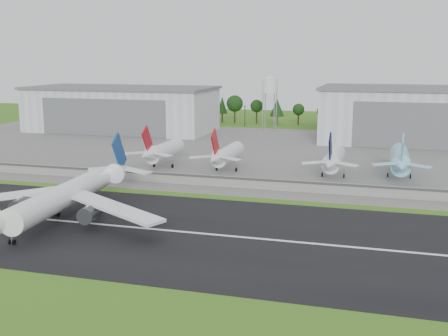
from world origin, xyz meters
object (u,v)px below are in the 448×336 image
(parked_jet_red_a, at_px, (161,151))
(main_airliner, at_px, (62,202))
(parked_jet_red_b, at_px, (225,155))
(parked_jet_navy, at_px, (333,160))
(parked_jet_skyblue, at_px, (400,160))
(ground_vehicle, at_px, (33,219))

(parked_jet_red_a, bearing_deg, main_airliner, -88.05)
(parked_jet_red_b, xyz_separation_m, parked_jet_navy, (36.10, 0.01, 0.06))
(parked_jet_red_b, bearing_deg, parked_jet_skyblue, 5.08)
(parked_jet_red_a, relative_size, parked_jet_navy, 1.00)
(parked_jet_skyblue, bearing_deg, parked_jet_red_b, -174.92)
(ground_vehicle, relative_size, parked_jet_red_a, 0.14)
(ground_vehicle, bearing_deg, parked_jet_red_b, -5.85)
(main_airliner, xyz_separation_m, parked_jet_red_b, (21.01, 66.97, 1.12))
(parked_jet_navy, bearing_deg, main_airliner, -130.45)
(main_airliner, xyz_separation_m, parked_jet_navy, (57.11, 66.98, 1.18))
(parked_jet_navy, height_order, parked_jet_skyblue, parked_jet_skyblue)
(parked_jet_red_a, relative_size, parked_jet_red_b, 1.00)
(main_airliner, relative_size, parked_jet_red_b, 1.89)
(main_airliner, bearing_deg, ground_vehicle, 9.11)
(parked_jet_red_b, bearing_deg, ground_vehicle, -112.35)
(parked_jet_red_b, distance_m, parked_jet_navy, 36.10)
(main_airliner, bearing_deg, parked_jet_red_b, -111.82)
(parked_jet_skyblue, bearing_deg, parked_jet_red_a, -176.41)
(parked_jet_red_a, bearing_deg, ground_vehicle, -94.13)
(parked_jet_navy, bearing_deg, parked_jet_red_a, 179.99)
(parked_jet_red_b, relative_size, parked_jet_skyblue, 0.84)
(parked_jet_navy, bearing_deg, parked_jet_red_b, -179.98)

